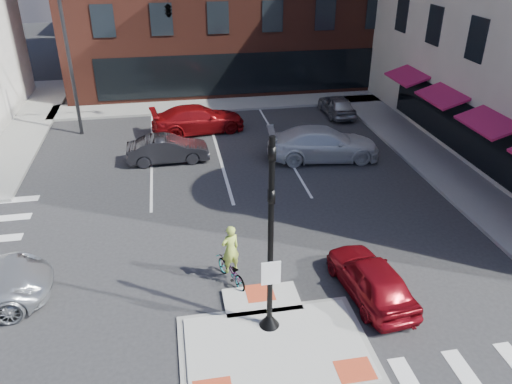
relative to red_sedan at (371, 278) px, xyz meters
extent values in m
plane|color=#28282B|center=(-3.50, -1.31, -0.68)|extent=(120.00, 120.00, 0.00)
cube|color=gray|center=(-3.50, -1.81, -0.65)|extent=(5.40, 3.60, 0.06)
cube|color=#A8A8A3|center=(-3.50, -1.81, -0.62)|extent=(5.00, 3.20, 0.12)
cube|color=#A8A8A3|center=(-3.50, 0.29, -0.62)|extent=(2.40, 1.40, 0.12)
cube|color=#C44022|center=(-1.60, -3.01, -0.56)|extent=(1.00, 0.80, 0.01)
cube|color=#C44022|center=(-3.50, 0.59, -0.56)|extent=(0.90, 0.90, 0.01)
cube|color=gray|center=(-14.50, 18.69, -0.61)|extent=(3.00, 20.00, 0.15)
cube|color=gray|center=(7.30, 8.69, -0.61)|extent=(3.00, 24.00, 0.15)
cube|color=gray|center=(-0.50, 20.69, -0.61)|extent=(26.00, 3.00, 0.15)
cube|color=black|center=(-0.50, 21.69, 1.12)|extent=(20.00, 0.12, 2.80)
cube|color=black|center=(8.50, 8.69, 1.02)|extent=(0.12, 16.00, 2.60)
cube|color=#BC1954|center=(7.80, 8.69, 2.37)|extent=(1.46, 3.00, 0.58)
cube|color=#BC1954|center=(7.80, 14.69, 2.37)|extent=(1.46, 3.00, 0.58)
cone|color=black|center=(-3.50, -0.91, -0.34)|extent=(0.60, 0.60, 0.45)
cylinder|color=black|center=(-3.50, -0.91, 2.52)|extent=(0.16, 0.16, 5.80)
cube|color=white|center=(-3.50, -1.03, 1.42)|extent=(0.55, 0.04, 0.75)
imported|color=black|center=(-3.50, -0.91, 4.62)|extent=(0.18, 0.22, 1.10)
imported|color=black|center=(-3.50, -0.91, 3.42)|extent=(0.18, 0.22, 1.10)
cylinder|color=black|center=(-11.00, 16.69, 3.32)|extent=(0.20, 0.20, 8.00)
imported|color=black|center=(-5.50, 16.69, 6.12)|extent=(0.48, 2.24, 0.90)
imported|color=maroon|center=(0.00, 0.00, 0.00)|extent=(2.05, 4.16, 1.36)
imported|color=silver|center=(1.73, 10.82, 0.15)|extent=(5.93, 2.91, 1.66)
imported|color=#232227|center=(-6.13, 11.86, -0.01)|extent=(4.12, 1.50, 1.35)
imported|color=#A1A4A8|center=(4.61, 17.26, -0.02)|extent=(1.59, 3.87, 1.31)
imported|color=#9B0E11|center=(-4.28, 15.86, 0.10)|extent=(5.61, 2.88, 1.56)
imported|color=#3F3F44|center=(-4.31, 1.49, -0.23)|extent=(1.20, 1.81, 0.90)
imported|color=#A8C545|center=(-4.31, 1.49, 0.63)|extent=(0.74, 0.62, 1.73)
camera|label=1|loc=(-5.90, -11.92, 9.82)|focal=35.00mm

